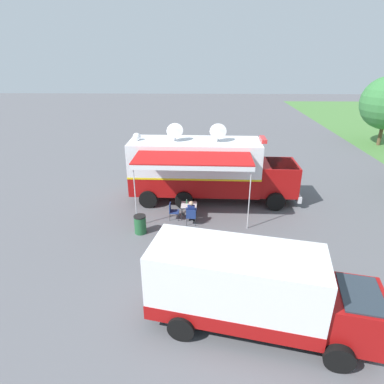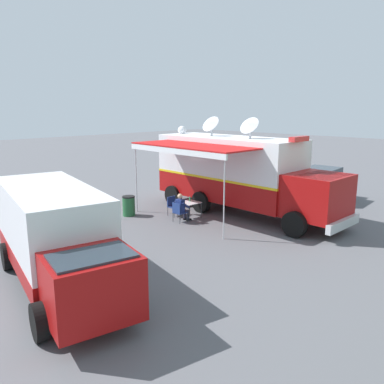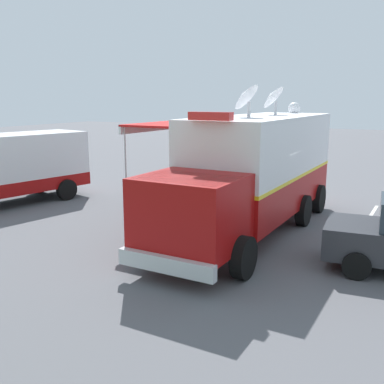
{
  "view_description": "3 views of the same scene",
  "coord_description": "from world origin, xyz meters",
  "views": [
    {
      "loc": [
        17.62,
        0.25,
        8.1
      ],
      "look_at": [
        1.34,
        -0.12,
        1.02
      ],
      "focal_mm": 30.75,
      "sensor_mm": 36.0,
      "label": 1
    },
    {
      "loc": [
        14.24,
        11.64,
        4.86
      ],
      "look_at": [
        2.03,
        -0.38,
        1.13
      ],
      "focal_mm": 36.57,
      "sensor_mm": 36.0,
      "label": 2
    },
    {
      "loc": [
        -4.55,
        13.51,
        4.03
      ],
      "look_at": [
        2.13,
        0.77,
        1.01
      ],
      "focal_mm": 41.71,
      "sensor_mm": 36.0,
      "label": 3
    }
  ],
  "objects": [
    {
      "name": "folding_chair_at_table",
      "position": [
        3.12,
        -0.13,
        0.51
      ],
      "size": [
        0.49,
        0.49,
        0.87
      ],
      "color": "navy",
      "rests_on": "ground"
    },
    {
      "name": "folding_chair_beside_table",
      "position": [
        2.53,
        -1.11,
        0.51
      ],
      "size": [
        0.49,
        0.49,
        0.87
      ],
      "color": "navy",
      "rests_on": "ground"
    },
    {
      "name": "folding_table",
      "position": [
        2.32,
        -0.26,
        0.67
      ],
      "size": [
        0.82,
        0.82,
        0.73
      ],
      "color": "silver",
      "rests_on": "ground"
    },
    {
      "name": "command_truck",
      "position": [
        0.05,
        0.75,
        1.95
      ],
      "size": [
        5.0,
        9.55,
        4.53
      ],
      "color": "#9E0F0F",
      "rests_on": "ground"
    },
    {
      "name": "support_truck",
      "position": [
        9.62,
        1.9,
        1.39
      ],
      "size": [
        3.5,
        7.08,
        2.7
      ],
      "color": "white",
      "rests_on": "ground"
    },
    {
      "name": "ground_plane",
      "position": [
        0.0,
        0.0,
        0.0
      ],
      "size": [
        100.0,
        100.0,
        0.0
      ],
      "primitive_type": "plane",
      "color": "#5B5B60"
    },
    {
      "name": "trash_bin",
      "position": [
        3.97,
        -2.53,
        0.46
      ],
      "size": [
        0.57,
        0.57,
        0.91
      ],
      "color": "#235B33",
      "rests_on": "ground"
    },
    {
      "name": "water_bottle",
      "position": [
        2.18,
        -0.38,
        0.83
      ],
      "size": [
        0.07,
        0.07,
        0.22
      ],
      "color": "#3F9959",
      "rests_on": "folding_table"
    },
    {
      "name": "lot_stripe",
      "position": [
        -3.06,
        -2.12,
        0.0
      ],
      "size": [
        0.24,
        4.8,
        0.01
      ],
      "primitive_type": "cube",
      "rotation": [
        0.0,
        0.0,
        -0.03
      ],
      "color": "silver",
      "rests_on": "ground"
    },
    {
      "name": "car_behind_truck",
      "position": [
        -4.69,
        2.32,
        0.88
      ],
      "size": [
        4.34,
        2.3,
        1.76
      ],
      "color": "#2D2D33",
      "rests_on": "ground"
    },
    {
      "name": "seated_responder",
      "position": [
        2.93,
        -0.13,
        0.65
      ],
      "size": [
        0.67,
        0.56,
        1.25
      ],
      "color": "navy",
      "rests_on": "ground"
    }
  ]
}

